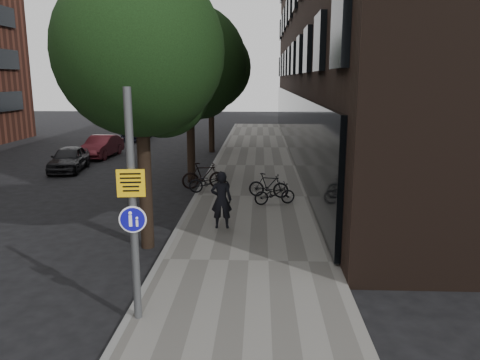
# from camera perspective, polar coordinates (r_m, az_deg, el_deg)

# --- Properties ---
(ground) EXTENTS (120.00, 120.00, 0.00)m
(ground) POSITION_cam_1_polar(r_m,az_deg,el_deg) (9.05, -1.18, -18.38)
(ground) COLOR black
(ground) RESTS_ON ground
(sidewalk) EXTENTS (4.50, 60.00, 0.12)m
(sidewalk) POSITION_cam_1_polar(r_m,az_deg,el_deg) (18.34, 1.58, -2.12)
(sidewalk) COLOR slate
(sidewalk) RESTS_ON ground
(curb_edge) EXTENTS (0.15, 60.00, 0.13)m
(curb_edge) POSITION_cam_1_polar(r_m,az_deg,el_deg) (18.51, -5.40, -2.03)
(curb_edge) COLOR slate
(curb_edge) RESTS_ON ground
(building_right_dark_brick) EXTENTS (12.00, 40.00, 18.00)m
(building_right_dark_brick) POSITION_cam_1_polar(r_m,az_deg,el_deg) (31.13, 18.44, 19.75)
(building_right_dark_brick) COLOR black
(building_right_dark_brick) RESTS_ON ground
(street_tree_near) EXTENTS (4.40, 4.40, 7.50)m
(street_tree_near) POSITION_cam_1_polar(r_m,az_deg,el_deg) (12.79, -11.65, 14.24)
(street_tree_near) COLOR black
(street_tree_near) RESTS_ON ground
(street_tree_mid) EXTENTS (5.00, 5.00, 7.80)m
(street_tree_mid) POSITION_cam_1_polar(r_m,az_deg,el_deg) (21.14, -5.96, 13.54)
(street_tree_mid) COLOR black
(street_tree_mid) RESTS_ON ground
(street_tree_far) EXTENTS (5.00, 5.00, 7.80)m
(street_tree_far) POSITION_cam_1_polar(r_m,az_deg,el_deg) (30.07, -3.41, 13.17)
(street_tree_far) COLOR black
(street_tree_far) RESTS_ON ground
(signpost) EXTENTS (0.50, 0.15, 4.36)m
(signpost) POSITION_cam_1_polar(r_m,az_deg,el_deg) (8.77, -12.93, -3.21)
(signpost) COLOR #595B5E
(signpost) RESTS_ON sidewalk
(pedestrian) EXTENTS (0.67, 0.46, 1.77)m
(pedestrian) POSITION_cam_1_polar(r_m,az_deg,el_deg) (14.25, -2.28, -2.43)
(pedestrian) COLOR black
(pedestrian) RESTS_ON sidewalk
(parked_bike_facade_near) EXTENTS (1.60, 0.91, 0.80)m
(parked_bike_facade_near) POSITION_cam_1_polar(r_m,az_deg,el_deg) (17.08, 4.25, -1.65)
(parked_bike_facade_near) COLOR black
(parked_bike_facade_near) RESTS_ON sidewalk
(parked_bike_facade_far) EXTENTS (1.62, 0.78, 0.94)m
(parked_bike_facade_far) POSITION_cam_1_polar(r_m,az_deg,el_deg) (18.04, 3.51, -0.66)
(parked_bike_facade_far) COLOR black
(parked_bike_facade_far) RESTS_ON sidewalk
(parked_bike_curb_near) EXTENTS (1.64, 0.58, 0.86)m
(parked_bike_curb_near) POSITION_cam_1_polar(r_m,az_deg,el_deg) (18.75, -3.76, -0.29)
(parked_bike_curb_near) COLOR black
(parked_bike_curb_near) RESTS_ON sidewalk
(parked_bike_curb_far) EXTENTS (1.90, 0.84, 1.11)m
(parked_bike_curb_far) POSITION_cam_1_polar(r_m,az_deg,el_deg) (19.44, -4.40, 0.52)
(parked_bike_curb_far) COLOR black
(parked_bike_curb_far) RESTS_ON sidewalk
(parked_car_near) EXTENTS (1.93, 3.85, 1.26)m
(parked_car_near) POSITION_cam_1_polar(r_m,az_deg,el_deg) (25.37, -20.13, 2.46)
(parked_car_near) COLOR black
(parked_car_near) RESTS_ON ground
(parked_car_mid) EXTENTS (1.65, 4.02, 1.29)m
(parked_car_mid) POSITION_cam_1_polar(r_m,az_deg,el_deg) (29.27, -16.52, 3.95)
(parked_car_mid) COLOR #55181F
(parked_car_mid) RESTS_ON ground
(parked_car_far) EXTENTS (2.00, 4.47, 1.27)m
(parked_car_far) POSITION_cam_1_polar(r_m,az_deg,el_deg) (37.29, -12.39, 5.83)
(parked_car_far) COLOR #1D1F34
(parked_car_far) RESTS_ON ground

